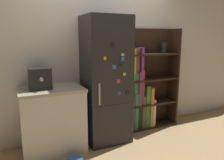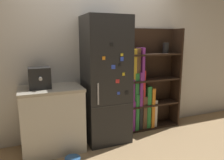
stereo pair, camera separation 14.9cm
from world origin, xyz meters
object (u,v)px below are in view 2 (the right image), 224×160
Objects in this scene: refrigerator at (106,80)px; pet_bowl at (73,160)px; espresso_machine at (39,78)px; bookshelf at (146,88)px.

refrigerator is 1.21m from pet_bowl.
refrigerator is at bearing -0.78° from espresso_machine.
espresso_machine reaches higher than pet_bowl.
refrigerator is at bearing 36.37° from pet_bowl.
bookshelf is 1.80m from espresso_machine.
refrigerator is 0.96m from espresso_machine.
pet_bowl is at bearing -57.59° from espresso_machine.
espresso_machine is (-0.95, 0.01, 0.10)m from refrigerator.
refrigerator is 0.85m from bookshelf.
refrigerator reaches higher than espresso_machine.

